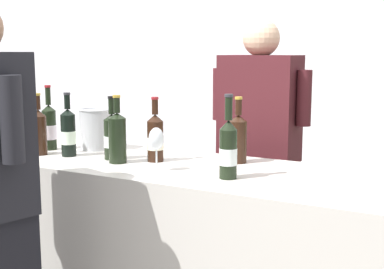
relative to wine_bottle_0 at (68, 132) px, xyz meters
The scene contains 15 objects.
wall_back 2.73m from the wine_bottle_0, 79.86° to the left, with size 8.00×0.10×2.80m, color white.
counter 0.78m from the wine_bottle_0, ahead, with size 2.50×0.69×0.99m, color beige.
wine_bottle_0 is the anchor object (origin of this frame).
wine_bottle_1 0.24m from the wine_bottle_0, 10.32° to the left, with size 0.08×0.08×0.31m.
wine_bottle_2 0.16m from the wine_bottle_0, 164.14° to the right, with size 0.08×0.08×0.32m.
wine_bottle_3 0.32m from the wine_bottle_0, ahead, with size 0.08×0.08×0.32m.
wine_bottle_4 0.91m from the wine_bottle_0, ahead, with size 0.07×0.07×0.35m.
wine_bottle_5 0.61m from the wine_bottle_0, 158.55° to the left, with size 0.08×0.08×0.30m.
wine_bottle_7 0.32m from the wine_bottle_0, behind, with size 0.09×0.09×0.35m.
wine_bottle_8 0.86m from the wine_bottle_0, 17.64° to the left, with size 0.08×0.08×0.31m.
wine_bottle_9 0.46m from the wine_bottle_0, 12.34° to the left, with size 0.08×0.08×0.31m.
wine_bottle_10 0.23m from the wine_bottle_0, 157.13° to the left, with size 0.08×0.08×0.35m.
wine_glass 0.58m from the wine_bottle_0, ahead, with size 0.07×0.07×0.19m.
ice_bucket 0.22m from the wine_bottle_0, 89.60° to the left, with size 0.19×0.19×0.22m.
person_server 1.10m from the wine_bottle_0, 46.61° to the left, with size 0.59×0.25×1.69m.
Camera 1 is at (1.32, -2.09, 1.52)m, focal length 49.51 mm.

